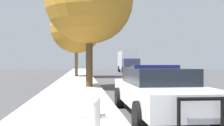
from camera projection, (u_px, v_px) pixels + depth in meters
sidewalk_left at (67, 112)px, 8.12m from camera, size 3.00×110.00×0.13m
police_car at (159, 90)px, 7.96m from camera, size 2.09×5.42×1.44m
fire_hydrant at (94, 114)px, 5.32m from camera, size 0.60×0.26×0.76m
traffic_light at (89, 43)px, 29.80m from camera, size 3.37×0.35×4.91m
car_background_oncoming at (138, 69)px, 35.60m from camera, size 2.06×4.21×1.19m
box_truck at (128, 61)px, 42.99m from camera, size 2.55×7.00×3.23m
tree_sidewalk_mid at (76, 27)px, 28.24m from camera, size 5.21×5.21×7.54m
tree_sidewalk_near at (89, 0)px, 16.04m from camera, size 5.08×5.08×7.53m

